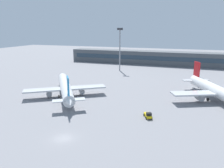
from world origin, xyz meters
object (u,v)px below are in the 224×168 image
object	(u,v)px
airplane_near	(65,87)
airplane_mid	(220,93)
floodlight_tower_west	(120,46)
baggage_tug_yellow	(148,115)

from	to	relation	value
airplane_near	airplane_mid	xyz separation A→B (m)	(52.72, 9.67, 0.26)
airplane_mid	floodlight_tower_west	xyz separation A→B (m)	(-49.21, 44.75, 10.76)
airplane_mid	baggage_tug_yellow	size ratio (longest dim) A/B	10.88
airplane_near	floodlight_tower_west	distance (m)	55.63
airplane_mid	floodlight_tower_west	size ratio (longest dim) A/B	1.74
airplane_near	floodlight_tower_west	xyz separation A→B (m)	(3.50, 54.42, 11.02)
airplane_mid	airplane_near	bearing A→B (deg)	-169.61
airplane_mid	baggage_tug_yellow	world-z (taller)	airplane_mid
airplane_near	baggage_tug_yellow	xyz separation A→B (m)	(32.86, -10.99, -2.36)
baggage_tug_yellow	floodlight_tower_west	xyz separation A→B (m)	(-29.36, 65.41, 13.38)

